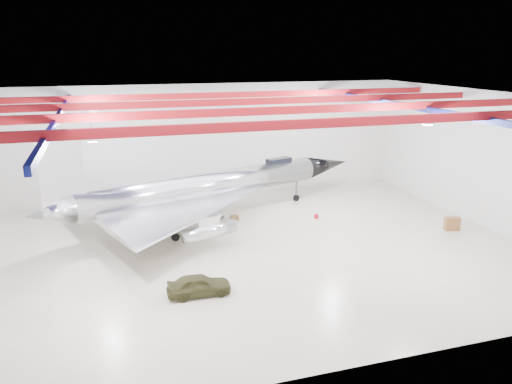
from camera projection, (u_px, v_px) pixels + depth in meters
name	position (u px, v px, depth m)	size (l,w,h in m)	color
floor	(248.00, 249.00, 36.47)	(40.00, 40.00, 0.00)	beige
wall_back	(205.00, 141.00, 48.75)	(40.00, 40.00, 0.00)	silver
wall_right	(483.00, 159.00, 40.65)	(30.00, 30.00, 0.00)	silver
ceiling	(247.00, 97.00, 33.46)	(40.00, 40.00, 0.00)	#0A0F38
ceiling_structure	(247.00, 107.00, 33.65)	(39.50, 29.50, 1.08)	maroon
jet_aircraft	(206.00, 190.00, 41.93)	(29.90, 22.18, 8.40)	silver
jeep	(199.00, 285.00, 29.52)	(1.52, 3.78, 1.29)	#38381C
desk	(452.00, 224.00, 40.29)	(1.17, 0.58, 1.07)	brown
crate_ply	(203.00, 234.00, 38.96)	(0.48, 0.38, 0.34)	olive
toolbox_red	(172.00, 219.00, 42.64)	(0.50, 0.40, 0.35)	maroon
parts_bin	(234.00, 218.00, 42.56)	(0.65, 0.52, 0.46)	olive
crate_small	(152.00, 220.00, 42.27)	(0.39, 0.31, 0.27)	#59595B
tool_chest	(316.00, 216.00, 43.18)	(0.39, 0.39, 0.35)	maroon
spares_box	(222.00, 217.00, 43.18)	(0.36, 0.36, 0.32)	#59595B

